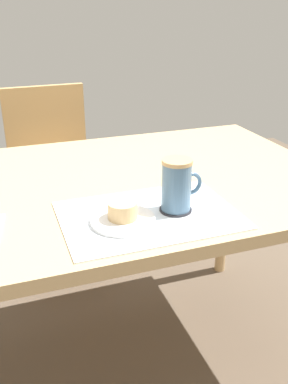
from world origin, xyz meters
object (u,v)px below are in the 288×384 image
at_px(dining_table, 120,199).
at_px(coffee_mug, 177,185).
at_px(wooden_chair, 54,170).
at_px(pastry_plate, 123,220).
at_px(pastry, 123,210).

xyz_separation_m(dining_table, coffee_mug, (0.08, -0.26, 0.14)).
distance_m(wooden_chair, pastry_plate, 1.08).
xyz_separation_m(pastry_plate, pastry, (0.00, 0.00, 0.03)).
height_order(dining_table, coffee_mug, coffee_mug).
bearing_deg(dining_table, coffee_mug, -73.80).
height_order(dining_table, wooden_chair, wooden_chair).
bearing_deg(pastry_plate, wooden_chair, 91.65).
distance_m(dining_table, pastry_plate, 0.30).
bearing_deg(pastry, dining_table, 74.80).
bearing_deg(wooden_chair, pastry, 89.60).
xyz_separation_m(wooden_chair, pastry_plate, (0.03, -1.05, 0.25)).
bearing_deg(coffee_mug, dining_table, 106.20).
bearing_deg(dining_table, pastry_plate, -105.20).
xyz_separation_m(wooden_chair, pastry, (0.03, -1.05, 0.28)).
height_order(pastry, coffee_mug, coffee_mug).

